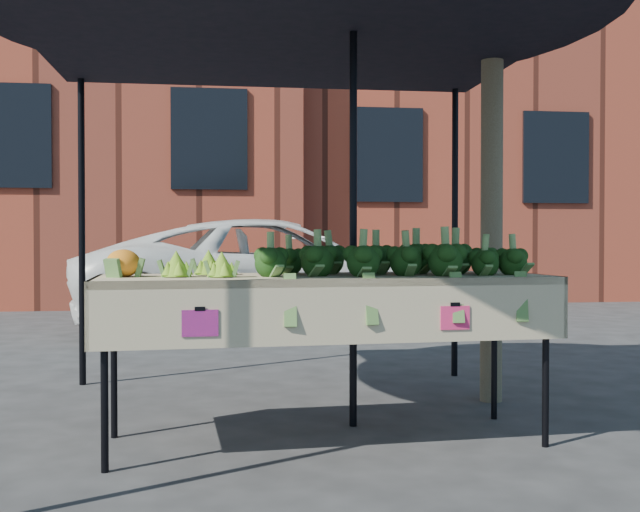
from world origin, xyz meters
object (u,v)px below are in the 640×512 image
at_px(vehicle, 279,131).
at_px(street_tree, 492,85).
at_px(table, 325,359).
at_px(canopy, 292,192).

distance_m(vehicle, street_tree, 4.40).
bearing_deg(street_tree, table, -144.62).
distance_m(table, street_tree, 2.29).
xyz_separation_m(canopy, vehicle, (0.30, 4.73, 1.05)).
bearing_deg(canopy, street_tree, 19.13).
bearing_deg(vehicle, street_tree, -169.75).
xyz_separation_m(table, vehicle, (0.16, 5.15, 1.97)).
height_order(canopy, street_tree, street_tree).
height_order(table, street_tree, street_tree).
bearing_deg(table, street_tree, 35.38).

